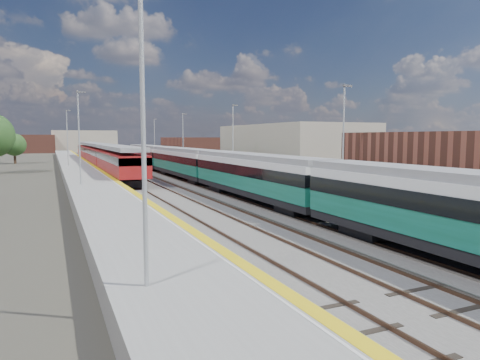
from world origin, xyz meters
TOP-DOWN VIEW (x-y plane):
  - ground at (0.00, 50.00)m, footprint 320.00×320.00m
  - ballast_bed at (-2.25, 52.50)m, footprint 10.50×155.00m
  - tracks at (-1.65, 54.18)m, footprint 8.96×160.00m
  - platform_right at (5.28, 52.49)m, footprint 4.70×155.00m
  - platform_left at (-9.05, 52.49)m, footprint 4.30×155.00m
  - buildings at (-18.12, 138.60)m, footprint 72.00×185.50m
  - green_train at (1.50, 35.21)m, footprint 2.72×75.69m
  - red_train at (-5.50, 65.57)m, footprint 2.97×60.22m
  - tree_c at (-18.38, 85.27)m, footprint 4.07×4.07m
  - tree_d at (23.93, 66.23)m, footprint 3.89×3.89m

SIDE VIEW (x-z plane):
  - ground at x=0.00m, z-range 0.00..0.00m
  - ballast_bed at x=-2.25m, z-range 0.00..0.06m
  - tracks at x=-1.65m, z-range 0.02..0.19m
  - platform_left at x=-9.05m, z-range -3.74..4.78m
  - platform_right at x=5.28m, z-range -3.72..4.80m
  - green_train at x=1.50m, z-range 0.61..3.60m
  - red_train at x=-5.50m, z-range 0.34..4.09m
  - tree_d at x=23.93m, z-range 0.68..5.94m
  - tree_c at x=-18.38m, z-range 0.71..6.23m
  - buildings at x=-18.12m, z-range -9.30..30.70m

